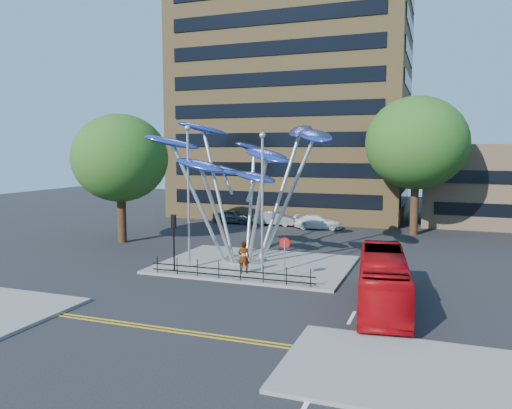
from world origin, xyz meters
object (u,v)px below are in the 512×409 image
at_px(parked_car_mid, 275,218).
at_px(parked_car_right, 318,222).
at_px(tree_left, 120,158).
at_px(street_lamp_right, 262,192).
at_px(tree_right, 416,143).
at_px(no_entry_sign_island, 285,251).
at_px(traffic_light_island, 174,230).
at_px(parked_car_left, 233,216).
at_px(pedestrian, 244,257).
at_px(street_lamp_left, 188,184).
at_px(leaf_sculpture, 244,159).
at_px(red_bus, 383,280).

bearing_deg(parked_car_mid, parked_car_right, -98.91).
height_order(tree_left, street_lamp_right, tree_left).
height_order(tree_right, no_entry_sign_island, tree_right).
distance_m(street_lamp_right, traffic_light_island, 6.05).
xyz_separation_m(traffic_light_island, no_entry_sign_island, (7.00, 0.02, -0.80)).
bearing_deg(parked_car_left, parked_car_right, -93.44).
relative_size(pedestrian, parked_car_right, 0.43).
xyz_separation_m(street_lamp_left, no_entry_sign_island, (6.50, -0.98, -3.54)).
bearing_deg(pedestrian, parked_car_left, -88.05).
relative_size(leaf_sculpture, street_lamp_right, 1.53).
relative_size(tree_right, red_bus, 1.31).
relative_size(tree_left, red_bus, 1.12).
xyz_separation_m(street_lamp_right, red_bus, (7.10, -2.82, -3.81)).
xyz_separation_m(street_lamp_left, parked_car_left, (-5.18, 19.32, -4.65)).
height_order(red_bus, parked_car_left, red_bus).
xyz_separation_m(tree_left, no_entry_sign_island, (16.00, -7.48, -4.98)).
bearing_deg(parked_car_right, tree_right, -99.72).
height_order(tree_left, no_entry_sign_island, tree_left).
xyz_separation_m(tree_right, pedestrian, (-8.77, -18.71, -6.93)).
height_order(traffic_light_island, parked_car_right, traffic_light_island).
height_order(no_entry_sign_island, parked_car_mid, no_entry_sign_island).
xyz_separation_m(traffic_light_island, parked_car_right, (4.32, 19.75, -1.97)).
relative_size(tree_right, street_lamp_right, 1.46).
bearing_deg(tree_right, pedestrian, -115.11).
bearing_deg(tree_right, street_lamp_left, -124.05).
xyz_separation_m(red_bus, parked_car_left, (-17.28, 22.64, -0.58)).
relative_size(street_lamp_left, traffic_light_island, 2.57).
bearing_deg(street_lamp_right, red_bus, -21.67).
xyz_separation_m(tree_right, no_entry_sign_island, (-6.00, -19.48, -6.22)).
bearing_deg(pedestrian, leaf_sculpture, -91.56).
height_order(no_entry_sign_island, parked_car_left, no_entry_sign_island).
distance_m(tree_left, pedestrian, 15.89).
relative_size(street_lamp_left, parked_car_left, 2.13).
xyz_separation_m(leaf_sculpture, parked_car_right, (1.39, 15.57, -6.22)).
bearing_deg(street_lamp_right, parked_car_right, 93.50).
bearing_deg(no_entry_sign_island, red_bus, -22.65).
bearing_deg(parked_car_right, tree_left, 124.53).
bearing_deg(pedestrian, tree_right, -137.69).
xyz_separation_m(tree_right, traffic_light_island, (-13.00, -19.50, -5.42)).
height_order(pedestrian, parked_car_right, pedestrian).
bearing_deg(tree_left, pedestrian, -26.88).
height_order(street_lamp_right, no_entry_sign_island, street_lamp_right).
height_order(tree_right, parked_car_left, tree_right).
xyz_separation_m(leaf_sculpture, pedestrian, (1.30, -3.39, -5.76)).
relative_size(tree_left, pedestrian, 5.37).
height_order(tree_right, pedestrian, tree_right).
bearing_deg(street_lamp_right, leaf_sculpture, 124.91).
bearing_deg(pedestrian, red_bus, 137.01).
bearing_deg(parked_car_right, traffic_light_island, 159.59).
xyz_separation_m(no_entry_sign_island, parked_car_right, (-2.68, 19.73, -1.17)).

